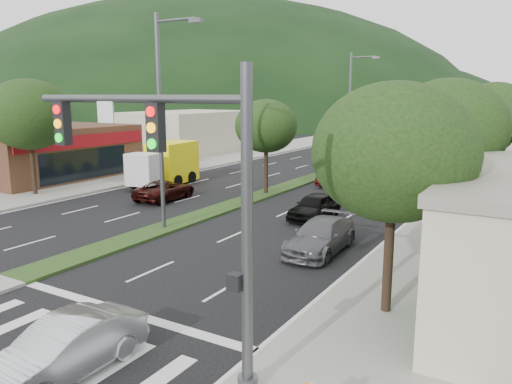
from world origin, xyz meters
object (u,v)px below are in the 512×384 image
Objects in this scene: car_queue_e at (366,168)px; tree_l_a at (29,115)px; box_truck at (167,165)px; tree_r_a at (394,152)px; traffic_signal at (183,178)px; sedan_silver at (65,349)px; tree_r_c at (474,125)px; tree_r_e at (506,112)px; tree_med_far at (385,108)px; car_queue_f at (440,165)px; car_queue_d at (387,194)px; streetlight_mid at (352,104)px; motorhome at (438,147)px; tree_r_b at (448,128)px; streetlight_near at (163,113)px; tree_r_d at (494,112)px; car_queue_a at (315,206)px; car_queue_c at (336,176)px; suv_maroon at (165,190)px; car_queue_b at (321,236)px; tree_med_near at (266,126)px.

tree_l_a is at bearing -122.95° from car_queue_e.
tree_r_a is at bearing 140.17° from box_truck.
traffic_signal reaches higher than sedan_silver.
tree_r_e is at bearing 90.00° from tree_r_c.
tree_r_a is 0.96× the size of tree_med_far.
tree_r_c is at bearing -90.00° from tree_r_e.
car_queue_f is (1.27, 36.62, -0.05)m from sedan_silver.
car_queue_d is (1.20, 21.62, 0.04)m from sedan_silver.
streetlight_mid is at bearing 61.08° from tree_l_a.
traffic_signal is at bearing -94.18° from car_queue_d.
motorhome is at bearing -135.66° from box_truck.
tree_r_b is 8.95m from car_queue_d.
streetlight_near is at bearing -89.67° from tree_med_far.
sedan_silver is (-5.40, -33.00, -4.51)m from tree_r_d.
car_queue_a is 10.37m from car_queue_c.
tree_r_c reaches higher than car_queue_e.
streetlight_mid is 10.86m from car_queue_c.
streetlight_near is 2.29× the size of suv_maroon.
car_queue_a is (5.20, 5.62, -4.91)m from streetlight_near.
tree_r_b is 0.96× the size of tree_l_a.
streetlight_mid is 2.29× the size of suv_maroon.
tree_r_c is at bearing -74.02° from car_queue_f.
tree_r_c is (2.97, 21.54, 0.10)m from traffic_signal.
streetlight_mid is at bearing 130.93° from car_queue_e.
tree_med_far reaches higher than motorhome.
streetlight_mid is 20.66m from car_queue_a.
car_queue_f is at bearing 97.93° from tree_r_a.
car_queue_d is at bearing -161.80° from tree_r_c.
motorhome reaches higher than sedan_silver.
streetlight_mid is (-8.82, 34.54, 0.94)m from traffic_signal.
suv_maroon is 0.69× the size of box_truck.
traffic_signal is 1.04× the size of tree_r_e.
car_queue_a is (-6.59, -16.38, -4.51)m from tree_r_d.
traffic_signal is 20.56m from suv_maroon.
box_truck reaches higher than car_queue_b.
tree_r_e is 0.67× the size of streetlight_mid.
car_queue_d is (-4.20, 6.62, -4.32)m from tree_r_b.
tree_r_c is 1.03× the size of box_truck.
box_truck reaches higher than car_queue_f.
streetlight_near reaches higher than traffic_signal.
tree_r_d is at bearing 84.62° from traffic_signal.
traffic_signal is at bearing -65.20° from tree_med_near.
tree_l_a reaches higher than car_queue_f.
tree_r_d reaches higher than sedan_silver.
tree_med_far is 21.00m from car_queue_c.
tree_r_a is at bearing -90.00° from tree_r_c.
car_queue_f is at bearing 73.34° from streetlight_near.
sedan_silver is at bearing -79.92° from streetlight_mid.
streetlight_mid is at bearing 89.22° from tree_med_near.
car_queue_e is (0.50, 5.00, -0.05)m from car_queue_c.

